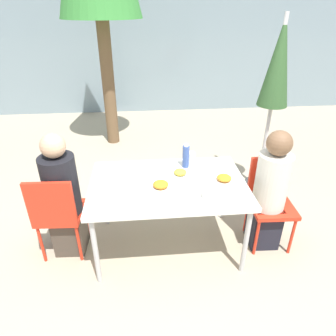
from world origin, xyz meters
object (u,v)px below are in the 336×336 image
at_px(bottle, 186,156).
at_px(person_left, 64,199).
at_px(closed_umbrella, 277,71).
at_px(salad_bowl, 212,195).
at_px(drinking_cup, 191,157).
at_px(chair_right, 270,195).
at_px(chair_left, 57,211).
at_px(person_right, 269,193).

bearing_deg(bottle, person_left, -168.47).
height_order(closed_umbrella, salad_bowl, closed_umbrella).
bearing_deg(person_left, closed_umbrella, 25.74).
height_order(person_left, drinking_cup, person_left).
distance_m(chair_right, drinking_cup, 0.85).
xyz_separation_m(chair_right, drinking_cup, (-0.73, 0.34, 0.27)).
bearing_deg(salad_bowl, closed_umbrella, 52.88).
xyz_separation_m(person_left, closed_umbrella, (2.24, 0.94, 0.90)).
height_order(person_left, salad_bowl, person_left).
relative_size(person_left, closed_umbrella, 0.59).
height_order(chair_left, chair_right, same).
height_order(person_right, drinking_cup, person_right).
height_order(person_right, closed_umbrella, closed_umbrella).
height_order(person_left, bottle, person_left).
xyz_separation_m(person_left, chair_right, (1.95, -0.01, -0.08)).
bearing_deg(person_right, person_left, -0.23).
xyz_separation_m(chair_right, salad_bowl, (-0.66, -0.30, 0.25)).
relative_size(drinking_cup, salad_bowl, 0.61).
xyz_separation_m(chair_right, bottle, (-0.80, 0.24, 0.34)).
bearing_deg(bottle, closed_umbrella, 32.99).
xyz_separation_m(drinking_cup, salad_bowl, (0.07, -0.65, -0.02)).
xyz_separation_m(chair_left, person_left, (0.05, 0.08, 0.08)).
bearing_deg(closed_umbrella, bottle, -147.01).
distance_m(person_left, chair_right, 1.95).
relative_size(person_right, bottle, 5.04).
height_order(chair_right, closed_umbrella, closed_umbrella).
relative_size(bottle, salad_bowl, 1.45).
relative_size(person_left, bottle, 5.08).
distance_m(chair_right, closed_umbrella, 1.40).
relative_size(person_left, chair_right, 1.40).
height_order(chair_left, person_left, person_left).
relative_size(chair_left, bottle, 3.63).
relative_size(person_left, salad_bowl, 7.36).
bearing_deg(chair_right, salad_bowl, 27.19).
bearing_deg(person_left, chair_right, 2.59).
distance_m(chair_left, chair_right, 2.00).
distance_m(person_left, salad_bowl, 1.34).
xyz_separation_m(closed_umbrella, salad_bowl, (-0.95, -1.26, -0.73)).
bearing_deg(bottle, chair_right, -16.88).
height_order(chair_right, bottle, bottle).
bearing_deg(drinking_cup, chair_left, -162.09).
xyz_separation_m(chair_left, bottle, (1.20, 0.31, 0.34)).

